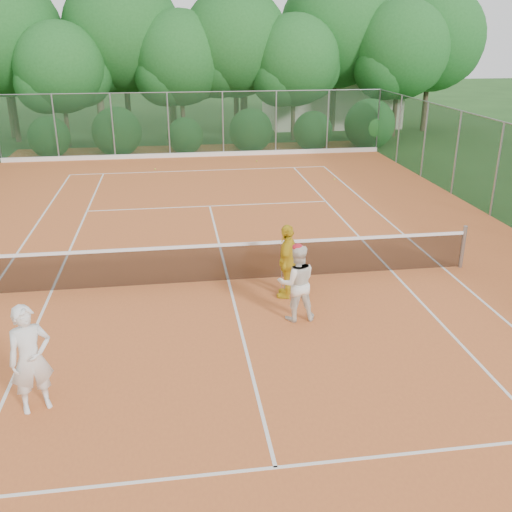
{
  "coord_description": "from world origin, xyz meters",
  "views": [
    {
      "loc": [
        -1.17,
        -12.52,
        5.6
      ],
      "look_at": [
        0.49,
        -1.2,
        1.1
      ],
      "focal_mm": 40.0,
      "sensor_mm": 36.0,
      "label": 1
    }
  ],
  "objects_px": {
    "player_white": "(31,359)",
    "player_center_grp": "(297,282)",
    "player_yellow": "(287,261)",
    "ball_hopper": "(291,260)"
  },
  "relations": [
    {
      "from": "player_white",
      "to": "player_center_grp",
      "type": "height_order",
      "value": "player_white"
    },
    {
      "from": "player_white",
      "to": "player_center_grp",
      "type": "bearing_deg",
      "value": 3.25
    },
    {
      "from": "player_yellow",
      "to": "player_center_grp",
      "type": "bearing_deg",
      "value": 19.37
    },
    {
      "from": "player_white",
      "to": "player_yellow",
      "type": "height_order",
      "value": "player_white"
    },
    {
      "from": "player_white",
      "to": "player_yellow",
      "type": "xyz_separation_m",
      "value": [
        4.72,
        3.51,
        -0.05
      ]
    },
    {
      "from": "player_white",
      "to": "player_yellow",
      "type": "distance_m",
      "value": 5.88
    },
    {
      "from": "player_white",
      "to": "player_yellow",
      "type": "bearing_deg",
      "value": 12.92
    },
    {
      "from": "player_center_grp",
      "to": "player_yellow",
      "type": "height_order",
      "value": "player_yellow"
    },
    {
      "from": "player_white",
      "to": "player_yellow",
      "type": "relative_size",
      "value": 1.06
    },
    {
      "from": "player_white",
      "to": "ball_hopper",
      "type": "relative_size",
      "value": 1.93
    }
  ]
}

